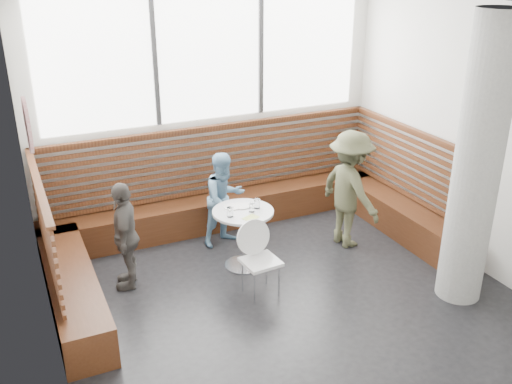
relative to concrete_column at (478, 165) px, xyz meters
name	(u,v)px	position (x,y,z in m)	size (l,w,h in m)	color
room	(297,172)	(-1.85, 0.60, 0.00)	(5.00, 5.00, 3.20)	silver
booth	(232,212)	(-1.85, 2.37, -1.19)	(5.00, 2.50, 1.44)	#3F200F
concrete_column	(478,165)	(0.00, 0.00, 0.00)	(0.50, 0.50, 3.20)	gray
wall_art	(28,125)	(-4.31, 1.00, 0.70)	(0.50, 0.50, 0.03)	white
cafe_table	(243,227)	(-2.02, 1.62, -1.04)	(0.75, 0.75, 0.77)	silver
cafe_chair	(258,253)	(-2.09, 1.02, -1.09)	(0.42, 0.41, 0.88)	white
adult_man	(350,189)	(-0.49, 1.60, -0.81)	(1.03, 0.59, 1.59)	#4D4F34
child_back	(225,199)	(-1.98, 2.32, -0.96)	(0.63, 0.49, 1.29)	#6893B4
child_left	(126,235)	(-3.42, 1.81, -0.94)	(0.77, 0.32, 1.31)	#514D49
plate_near	(232,207)	(-2.10, 1.76, -0.82)	(0.20, 0.20, 0.01)	white
plate_far	(242,206)	(-1.97, 1.74, -0.82)	(0.22, 0.22, 0.02)	white
glass_left	(230,212)	(-2.22, 1.53, -0.77)	(0.08, 0.08, 0.12)	white
glass_mid	(252,208)	(-1.93, 1.55, -0.77)	(0.07, 0.07, 0.10)	white
glass_right	(257,204)	(-1.83, 1.62, -0.77)	(0.07, 0.07, 0.12)	white
menu_card	(251,218)	(-2.01, 1.39, -0.82)	(0.19, 0.13, 0.00)	#A5C64C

